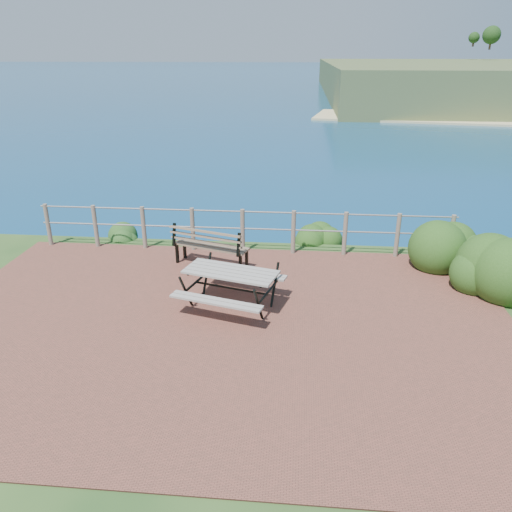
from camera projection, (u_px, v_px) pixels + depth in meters
The scene contains 9 objects.
ground at pixel (220, 325), 8.42m from camera, with size 10.00×7.00×0.12m, color brown.
ocean at pixel (301, 63), 192.54m from camera, with size 1200.00×1200.00×0.00m, color navy.
safety_railing at pixel (243, 228), 11.29m from camera, with size 9.40×0.10×1.00m.
picnic_table at pixel (231, 285), 8.87m from camera, with size 1.76×1.38×0.69m.
park_bench at pixel (211, 240), 10.50m from camera, with size 1.68×0.91×0.92m.
shrub_right_front at pixel (487, 294), 9.51m from camera, with size 1.37×1.37×1.95m, color #214615.
shrub_right_edge at pixel (446, 262), 10.94m from camera, with size 1.24×1.24×1.76m, color #214615.
shrub_lip_west at pixel (129, 239), 12.29m from camera, with size 0.78×0.78×0.53m, color #234F1D.
shrub_lip_east at pixel (319, 240), 12.24m from camera, with size 0.84×0.84×0.61m, color #214615.
Camera 1 is at (1.27, -7.25, 4.30)m, focal length 35.00 mm.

